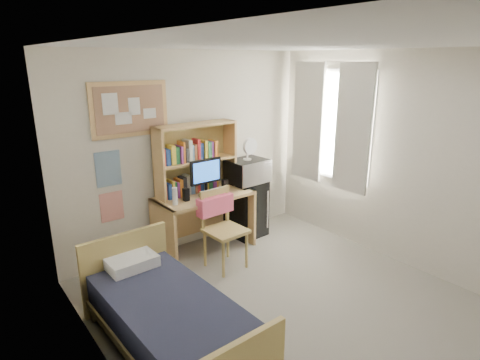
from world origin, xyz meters
TOP-DOWN VIEW (x-y plane):
  - floor at (0.00, 0.00)m, footprint 3.60×4.20m
  - ceiling at (0.00, 0.00)m, footprint 3.60×4.20m
  - wall_back at (0.00, 2.10)m, footprint 3.60×0.04m
  - wall_left at (-1.80, 0.00)m, footprint 0.04×4.20m
  - wall_right at (1.80, 0.00)m, footprint 0.04×4.20m
  - window_unit at (1.75, 1.20)m, footprint 0.10×1.40m
  - curtain_left at (1.72, 0.80)m, footprint 0.04×0.55m
  - curtain_right at (1.72, 1.60)m, footprint 0.04×0.55m
  - bulletin_board at (-0.78, 2.08)m, footprint 0.94×0.03m
  - poster_wave at (-1.10, 2.09)m, footprint 0.30×0.01m
  - poster_japan at (-1.10, 2.09)m, footprint 0.28×0.01m
  - desk at (-0.00, 1.76)m, footprint 1.28×0.66m
  - desk_chair at (-0.04, 1.22)m, footprint 0.52×0.52m
  - mini_fridge at (0.76, 1.84)m, footprint 0.51×0.51m
  - bed at (-1.28, 0.31)m, footprint 0.94×1.80m
  - hutch at (-0.00, 1.91)m, footprint 1.12×0.31m
  - monitor at (0.00, 1.70)m, footprint 0.45×0.04m
  - keyboard at (0.00, 1.56)m, footprint 0.41×0.14m
  - speaker_left at (-0.30, 1.70)m, footprint 0.07×0.07m
  - speaker_right at (0.30, 1.71)m, footprint 0.07×0.07m
  - water_bottle at (-0.48, 1.65)m, footprint 0.06×0.06m
  - hoodie at (-0.05, 1.42)m, footprint 0.49×0.17m
  - microwave at (0.76, 1.82)m, footprint 0.56×0.44m
  - desk_fan at (0.76, 1.82)m, footprint 0.24×0.24m
  - pillow at (-1.30, 1.06)m, footprint 0.48×0.34m

SIDE VIEW (x-z plane):
  - floor at x=0.00m, z-range -0.02..0.00m
  - bed at x=-1.28m, z-range 0.00..0.49m
  - desk at x=0.00m, z-range 0.00..0.79m
  - mini_fridge at x=0.76m, z-range 0.00..0.82m
  - desk_chair at x=-0.04m, z-range 0.00..0.98m
  - pillow at x=-1.30m, z-range 0.49..0.60m
  - hoodie at x=-0.05m, z-range 0.65..0.88m
  - poster_japan at x=-1.10m, z-range 0.60..0.96m
  - keyboard at x=0.00m, z-range 0.79..0.81m
  - speaker_left at x=-0.30m, z-range 0.79..0.95m
  - speaker_right at x=0.30m, z-range 0.79..0.95m
  - water_bottle at x=-0.48m, z-range 0.79..1.01m
  - microwave at x=0.76m, z-range 0.82..1.13m
  - monitor at x=0.00m, z-range 0.79..1.27m
  - hutch at x=0.00m, z-range 0.79..1.70m
  - poster_wave at x=-1.10m, z-range 1.04..1.46m
  - desk_fan at x=0.76m, z-range 1.13..1.41m
  - wall_back at x=0.00m, z-range 0.00..2.60m
  - wall_left at x=-1.80m, z-range 0.00..2.60m
  - wall_right at x=1.80m, z-range 0.00..2.60m
  - window_unit at x=1.75m, z-range 0.75..2.45m
  - curtain_left at x=1.72m, z-range 0.75..2.45m
  - curtain_right at x=1.72m, z-range 0.75..2.45m
  - bulletin_board at x=-0.78m, z-range 1.60..2.24m
  - ceiling at x=0.00m, z-range 2.59..2.61m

